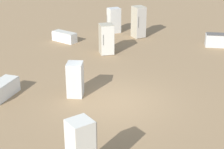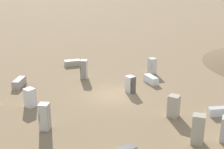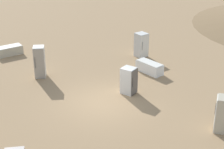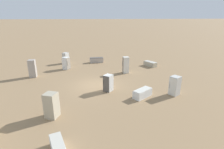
# 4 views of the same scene
# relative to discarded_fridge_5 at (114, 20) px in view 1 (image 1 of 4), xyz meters

# --- Properties ---
(ground_plane) EXTENTS (1000.00, 1000.00, 0.00)m
(ground_plane) POSITION_rel_discarded_fridge_5_xyz_m (7.76, -6.58, -0.80)
(ground_plane) COLOR #937551
(discarded_fridge_5) EXTENTS (0.83, 0.92, 1.60)m
(discarded_fridge_5) POSITION_rel_discarded_fridge_5_xyz_m (0.00, 0.00, 0.00)
(discarded_fridge_5) COLOR silver
(discarded_fridge_5) RESTS_ON ground_plane
(discarded_fridge_7) EXTENTS (1.66, 0.92, 0.60)m
(discarded_fridge_7) POSITION_rel_discarded_fridge_5_xyz_m (-0.41, -3.59, -0.50)
(discarded_fridge_7) COLOR white
(discarded_fridge_7) RESTS_ON ground_plane
(discarded_fridge_9) EXTENTS (0.89, 0.82, 1.94)m
(discarded_fridge_9) POSITION_rel_discarded_fridge_5_xyz_m (1.81, 0.48, 0.17)
(discarded_fridge_9) COLOR #B2A88E
(discarded_fridge_9) RESTS_ON ground_plane
(discarded_fridge_10) EXTENTS (1.01, 0.99, 1.65)m
(discarded_fridge_10) POSITION_rel_discarded_fridge_5_xyz_m (2.95, -3.06, 0.03)
(discarded_fridge_10) COLOR #B2A88E
(discarded_fridge_10) RESTS_ON ground_plane
(discarded_fridge_11) EXTENTS (0.96, 0.96, 1.45)m
(discarded_fridge_11) POSITION_rel_discarded_fridge_5_xyz_m (6.21, -7.44, -0.08)
(discarded_fridge_11) COLOR silver
(discarded_fridge_11) RESTS_ON ground_plane
(discarded_fridge_12) EXTENTS (1.46, 1.83, 0.66)m
(discarded_fridge_12) POSITION_rel_discarded_fridge_5_xyz_m (4.37, -9.87, -0.47)
(discarded_fridge_12) COLOR white
(discarded_fridge_12) RESTS_ON ground_plane
(discarded_fridge_13) EXTENTS (1.86, 1.75, 0.76)m
(discarded_fridge_13) POSITION_rel_discarded_fridge_5_xyz_m (6.36, 2.83, -0.42)
(discarded_fridge_13) COLOR silver
(discarded_fridge_13) RESTS_ON ground_plane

